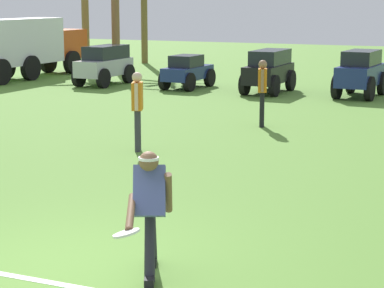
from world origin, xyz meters
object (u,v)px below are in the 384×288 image
teammate_deep (137,104)px  parked_car_slot_c (269,70)px  parked_car_slot_d (361,72)px  teammate_near_sideline (262,87)px  box_truck (27,45)px  parked_car_slot_a (105,64)px  parked_car_slot_b (187,71)px  frisbee_thrower (150,207)px  frisbee_in_flight (126,233)px

teammate_deep → parked_car_slot_c: (-0.39, 9.76, -0.22)m
teammate_deep → parked_car_slot_d: (2.47, 9.87, -0.20)m
teammate_near_sideline → box_truck: bearing=149.5°
box_truck → teammate_near_sideline: bearing=-30.5°
parked_car_slot_a → parked_car_slot_b: (3.00, 0.23, -0.16)m
teammate_deep → teammate_near_sideline: bearing=69.2°
teammate_deep → box_truck: 14.31m
parked_car_slot_d → box_truck: size_ratio=0.41×
teammate_near_sideline → box_truck: box_truck is taller
teammate_deep → parked_car_slot_b: bearing=108.2°
frisbee_thrower → parked_car_slot_c: (-3.64, 15.74, -0.08)m
teammate_deep → frisbee_in_flight: bearing=-63.5°
teammate_near_sideline → frisbee_in_flight: bearing=-79.3°
frisbee_thrower → parked_car_slot_a: bearing=121.4°
parked_car_slot_c → box_truck: box_truck is taller
frisbee_in_flight → parked_car_slot_a: parked_car_slot_a is taller
frisbee_in_flight → teammate_deep: bearing=116.5°
parked_car_slot_c → box_truck: size_ratio=0.41×
frisbee_thrower → parked_car_slot_c: 16.15m
frisbee_thrower → box_truck: size_ratio=0.24×
frisbee_thrower → box_truck: bearing=129.0°
frisbee_in_flight → parked_car_slot_a: 18.79m
frisbee_in_flight → box_truck: bearing=128.0°
teammate_near_sideline → box_truck: 13.13m
frisbee_thrower → parked_car_slot_a: (-9.46, 15.53, -0.08)m
frisbee_thrower → teammate_near_sideline: size_ratio=0.91×
teammate_near_sideline → parked_car_slot_a: size_ratio=0.64×
parked_car_slot_a → parked_car_slot_c: (5.82, 0.21, 0.00)m
teammate_deep → parked_car_slot_a: (-6.22, 9.54, -0.22)m
parked_car_slot_c → teammate_near_sideline: bearing=-73.9°
parked_car_slot_a → frisbee_in_flight: bearing=-59.5°
teammate_deep → box_truck: (-9.93, 10.30, 0.29)m
teammate_near_sideline → parked_car_slot_c: size_ratio=0.64×
frisbee_thrower → parked_car_slot_b: 17.03m
frisbee_thrower → parked_car_slot_a: frisbee_thrower is taller
frisbee_in_flight → parked_car_slot_a: size_ratio=0.12×
parked_car_slot_b → parked_car_slot_d: bearing=1.0°
parked_car_slot_a → parked_car_slot_d: parked_car_slot_d is taller
frisbee_in_flight → box_truck: size_ratio=0.05×
frisbee_thrower → parked_car_slot_b: bearing=112.3°
parked_car_slot_b → parked_car_slot_c: bearing=-0.3°
frisbee_thrower → teammate_near_sideline: bearing=101.0°
parked_car_slot_a → box_truck: size_ratio=0.41×
frisbee_in_flight → parked_car_slot_a: bearing=120.5°
frisbee_in_flight → parked_car_slot_c: bearing=102.7°
frisbee_in_flight → parked_car_slot_b: (-6.53, 16.42, -0.15)m
frisbee_in_flight → box_truck: 21.52m
frisbee_thrower → frisbee_in_flight: size_ratio=4.86×
parked_car_slot_b → box_truck: 6.77m
parked_car_slot_b → teammate_deep: bearing=-71.8°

